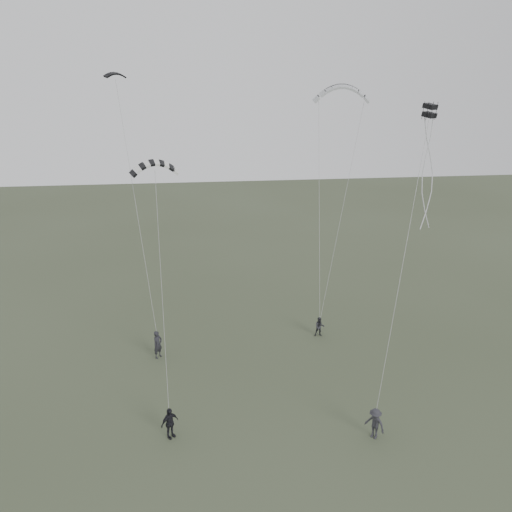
{
  "coord_description": "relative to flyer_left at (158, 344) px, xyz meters",
  "views": [
    {
      "loc": [
        -2.66,
        -24.13,
        17.85
      ],
      "look_at": [
        1.14,
        5.61,
        7.38
      ],
      "focal_mm": 35.0,
      "sensor_mm": 36.0,
      "label": 1
    }
  ],
  "objects": [
    {
      "name": "flyer_far",
      "position": [
        11.8,
        -9.76,
        -0.1
      ],
      "size": [
        1.21,
        1.29,
        1.75
      ],
      "primitive_type": "imported",
      "rotation": [
        0.0,
        0.0,
        -0.9
      ],
      "color": "#27272C",
      "rests_on": "ground"
    },
    {
      "name": "flyer_right",
      "position": [
        11.69,
        1.57,
        -0.23
      ],
      "size": [
        0.77,
        0.63,
        1.49
      ],
      "primitive_type": "imported",
      "rotation": [
        0.0,
        0.0,
        -0.09
      ],
      "color": "#26262B",
      "rests_on": "ground"
    },
    {
      "name": "ground",
      "position": [
        5.49,
        -6.5,
        -0.98
      ],
      "size": [
        140.0,
        140.0,
        0.0
      ],
      "primitive_type": "plane",
      "color": "#39412C",
      "rests_on": "ground"
    },
    {
      "name": "kite_dark_small",
      "position": [
        -2.02,
        5.59,
        17.42
      ],
      "size": [
        1.5,
        1.27,
        0.58
      ],
      "primitive_type": null,
      "rotation": [
        0.25,
        0.0,
        0.6
      ],
      "color": "black",
      "rests_on": "flyer_left"
    },
    {
      "name": "flyer_left",
      "position": [
        0.0,
        0.0,
        0.0
      ],
      "size": [
        0.82,
        0.85,
        1.96
      ],
      "primitive_type": "imported",
      "rotation": [
        0.0,
        0.0,
        0.84
      ],
      "color": "black",
      "rests_on": "ground"
    },
    {
      "name": "kite_striped",
      "position": [
        0.56,
        0.26,
        12.26
      ],
      "size": [
        3.05,
        1.64,
        1.31
      ],
      "primitive_type": null,
      "rotation": [
        0.29,
        0.0,
        0.23
      ],
      "color": "black",
      "rests_on": "flyer_center"
    },
    {
      "name": "kite_box",
      "position": [
        15.68,
        -4.09,
        15.42
      ],
      "size": [
        0.88,
        0.91,
        0.79
      ],
      "primitive_type": null,
      "rotation": [
        0.18,
        0.0,
        0.57
      ],
      "color": "black",
      "rests_on": "flyer_far"
    },
    {
      "name": "kite_pale_large",
      "position": [
        14.23,
        7.65,
        16.56
      ],
      "size": [
        4.44,
        2.22,
        1.89
      ],
      "primitive_type": null,
      "rotation": [
        0.22,
        0.0,
        -0.22
      ],
      "color": "#ADB0B2",
      "rests_on": "flyer_right"
    },
    {
      "name": "flyer_center",
      "position": [
        1.09,
        -8.36,
        -0.09
      ],
      "size": [
        1.09,
        0.97,
        1.77
      ],
      "primitive_type": "imported",
      "rotation": [
        0.0,
        0.0,
        0.65
      ],
      "color": "black",
      "rests_on": "ground"
    }
  ]
}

